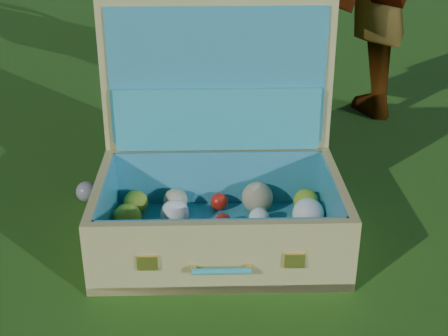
% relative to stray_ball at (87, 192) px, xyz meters
% --- Properties ---
extents(ground, '(60.00, 60.00, 0.00)m').
position_rel_stray_ball_xyz_m(ground, '(0.42, -0.01, -0.03)').
color(ground, '#215114').
rests_on(ground, ground).
extents(stray_ball, '(0.07, 0.07, 0.07)m').
position_rel_stray_ball_xyz_m(stray_ball, '(0.00, 0.00, 0.00)').
color(stray_ball, teal).
rests_on(stray_ball, ground).
extents(suitcase, '(0.73, 0.59, 0.64)m').
position_rel_stray_ball_xyz_m(suitcase, '(0.44, -0.12, 0.15)').
color(suitcase, tan).
rests_on(suitcase, ground).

